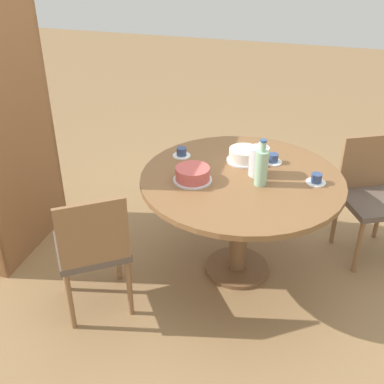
# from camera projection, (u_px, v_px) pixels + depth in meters

# --- Properties ---
(ground_plane) EXTENTS (14.00, 14.00, 0.00)m
(ground_plane) POSITION_uv_depth(u_px,v_px,m) (237.00, 269.00, 3.45)
(ground_plane) COLOR #937047
(dining_table) EXTENTS (1.31, 1.31, 0.75)m
(dining_table) POSITION_uv_depth(u_px,v_px,m) (241.00, 194.00, 3.13)
(dining_table) COLOR brown
(dining_table) RESTS_ON ground_plane
(chair_a) EXTENTS (0.58, 0.58, 0.87)m
(chair_a) POSITION_uv_depth(u_px,v_px,m) (93.00, 247.00, 2.87)
(chair_a) COLOR olive
(chair_a) RESTS_ON ground_plane
(chair_b) EXTENTS (0.56, 0.56, 0.87)m
(chair_b) POSITION_uv_depth(u_px,v_px,m) (372.00, 194.00, 3.42)
(chair_b) COLOR olive
(chair_b) RESTS_ON ground_plane
(bookshelf) EXTENTS (0.86, 0.28, 1.81)m
(bookshelf) POSITION_uv_depth(u_px,v_px,m) (5.00, 139.00, 3.30)
(bookshelf) COLOR brown
(bookshelf) RESTS_ON ground_plane
(coffee_pot) EXTENTS (0.13, 0.13, 0.23)m
(coffee_pot) POSITION_uv_depth(u_px,v_px,m) (259.00, 160.00, 3.04)
(coffee_pot) COLOR silver
(coffee_pot) RESTS_ON dining_table
(water_bottle) EXTENTS (0.08, 0.08, 0.30)m
(water_bottle) POSITION_uv_depth(u_px,v_px,m) (261.00, 167.00, 2.92)
(water_bottle) COLOR #99C6A3
(water_bottle) RESTS_ON dining_table
(cake_main) EXTENTS (0.25, 0.25, 0.09)m
(cake_main) POSITION_uv_depth(u_px,v_px,m) (193.00, 174.00, 3.00)
(cake_main) COLOR silver
(cake_main) RESTS_ON dining_table
(cake_second) EXTENTS (0.23, 0.23, 0.09)m
(cake_second) POSITION_uv_depth(u_px,v_px,m) (244.00, 155.00, 3.24)
(cake_second) COLOR silver
(cake_second) RESTS_ON dining_table
(cup_a) EXTENTS (0.12, 0.12, 0.06)m
(cup_a) POSITION_uv_depth(u_px,v_px,m) (182.00, 153.00, 3.32)
(cup_a) COLOR white
(cup_a) RESTS_ON dining_table
(cup_b) EXTENTS (0.12, 0.12, 0.06)m
(cup_b) POSITION_uv_depth(u_px,v_px,m) (316.00, 179.00, 2.99)
(cup_b) COLOR white
(cup_b) RESTS_ON dining_table
(cup_c) EXTENTS (0.12, 0.12, 0.06)m
(cup_c) POSITION_uv_depth(u_px,v_px,m) (273.00, 159.00, 3.23)
(cup_c) COLOR white
(cup_c) RESTS_ON dining_table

